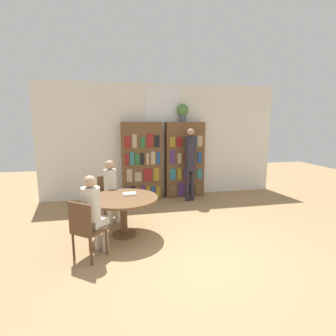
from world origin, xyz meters
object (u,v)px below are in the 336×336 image
(bookshelf_right, at_px, (184,160))
(chair_left_side, at_px, (109,195))
(seated_reader_left, at_px, (111,187))
(flower_vase, at_px, (183,111))
(librarian_standing, at_px, (190,158))
(bookshelf_left, at_px, (142,161))
(chair_near_camera, at_px, (86,227))
(reading_table, at_px, (123,203))
(seated_reader_right, at_px, (93,210))

(bookshelf_right, height_order, chair_left_side, bookshelf_right)
(bookshelf_right, bearing_deg, chair_left_side, -146.66)
(chair_left_side, distance_m, seated_reader_left, 0.28)
(flower_vase, distance_m, librarian_standing, 1.27)
(bookshelf_left, distance_m, seated_reader_left, 1.72)
(bookshelf_left, distance_m, chair_near_camera, 3.25)
(chair_near_camera, distance_m, seated_reader_left, 1.55)
(bookshelf_right, xyz_separation_m, seated_reader_left, (-1.96, -1.49, -0.28))
(chair_left_side, relative_size, librarian_standing, 0.49)
(seated_reader_left, bearing_deg, bookshelf_right, -158.83)
(flower_vase, bearing_deg, librarian_standing, -82.17)
(bookshelf_left, relative_size, librarian_standing, 1.08)
(flower_vase, height_order, reading_table, flower_vase)
(chair_near_camera, height_order, seated_reader_left, seated_reader_left)
(reading_table, relative_size, chair_left_side, 1.36)
(flower_vase, height_order, seated_reader_left, flower_vase)
(bookshelf_left, xyz_separation_m, chair_near_camera, (-1.17, -2.99, -0.49))
(reading_table, distance_m, seated_reader_right, 0.79)
(seated_reader_right, relative_size, librarian_standing, 0.68)
(flower_vase, relative_size, seated_reader_left, 0.36)
(seated_reader_left, bearing_deg, seated_reader_right, 62.94)
(reading_table, relative_size, seated_reader_left, 0.97)
(chair_near_camera, xyz_separation_m, seated_reader_right, (0.11, 0.14, 0.21))
(bookshelf_left, distance_m, librarian_standing, 1.28)
(chair_near_camera, bearing_deg, flower_vase, 90.67)
(reading_table, bearing_deg, chair_near_camera, -127.82)
(seated_reader_left, relative_size, seated_reader_right, 1.00)
(seated_reader_right, xyz_separation_m, librarian_standing, (2.23, 2.35, 0.41))
(bookshelf_right, relative_size, seated_reader_right, 1.60)
(seated_reader_left, xyz_separation_m, seated_reader_right, (-0.26, -1.35, 0.00))
(chair_left_side, bearing_deg, flower_vase, -161.96)
(bookshelf_right, height_order, reading_table, bookshelf_right)
(reading_table, bearing_deg, chair_left_side, 106.18)
(bookshelf_left, height_order, seated_reader_left, bookshelf_left)
(librarian_standing, bearing_deg, seated_reader_right, -133.51)
(chair_left_side, xyz_separation_m, seated_reader_left, (0.05, -0.17, 0.21))
(flower_vase, bearing_deg, seated_reader_right, -127.11)
(bookshelf_right, relative_size, chair_near_camera, 2.22)
(bookshelf_right, xyz_separation_m, chair_near_camera, (-2.33, -2.99, -0.49))
(bookshelf_left, distance_m, reading_table, 2.35)
(reading_table, relative_size, chair_near_camera, 1.36)
(bookshelf_left, bearing_deg, flower_vase, 0.25)
(flower_vase, bearing_deg, seated_reader_left, -141.70)
(flower_vase, relative_size, librarian_standing, 0.25)
(chair_left_side, distance_m, seated_reader_right, 1.56)
(bookshelf_right, relative_size, flower_vase, 4.39)
(flower_vase, distance_m, chair_left_side, 2.95)
(reading_table, xyz_separation_m, chair_near_camera, (-0.58, -0.75, -0.09))
(reading_table, height_order, librarian_standing, librarian_standing)
(chair_left_side, bearing_deg, reading_table, 90.00)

